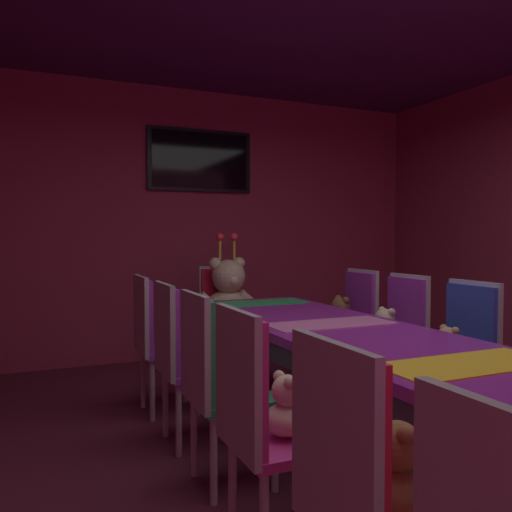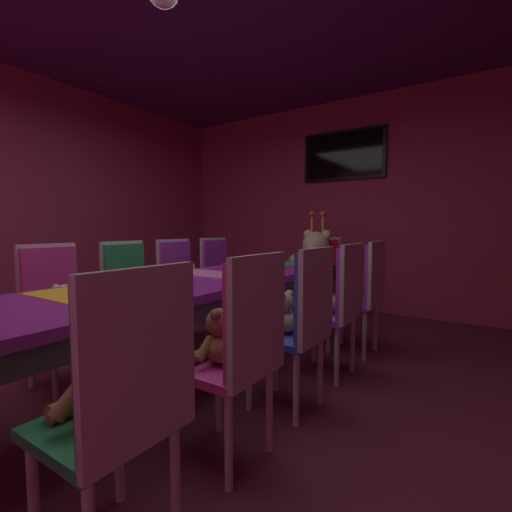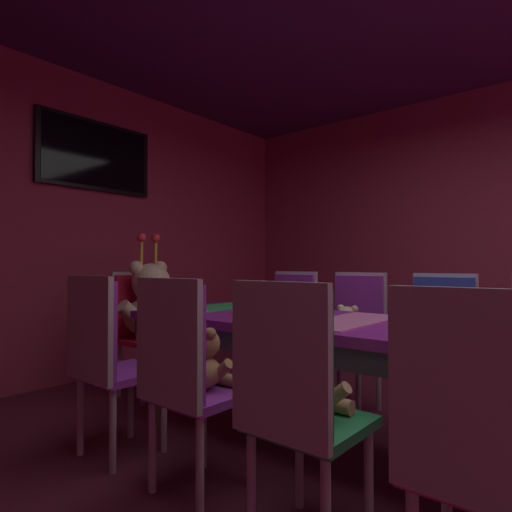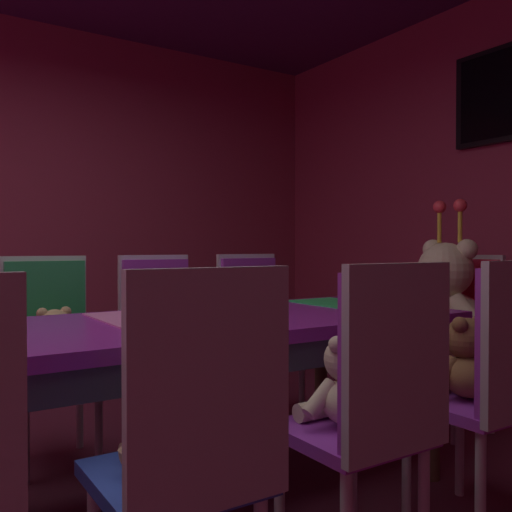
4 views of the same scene
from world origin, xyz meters
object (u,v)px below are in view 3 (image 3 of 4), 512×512
(banquet_table, at_px, (455,349))
(chair_right_4, at_px, (356,325))
(chair_left_5, at_px, (103,348))
(king_teddy_bear, at_px, (152,305))
(chair_right_3, at_px, (441,333))
(chair_left_4, at_px, (182,365))
(throne_chair, at_px, (139,319))
(teddy_left_4, at_px, (205,362))
(chair_left_2, at_px, (477,433))
(teddy_left_3, at_px, (313,385))
(teddy_left_2, at_px, (489,428))
(wall_tv, at_px, (96,156))
(teddy_right_5, at_px, (280,321))
(chair_right_5, at_px, (291,319))
(teddy_right_3, at_px, (434,341))
(chair_left_3, at_px, (292,389))
(teddy_right_4, at_px, (346,329))

(banquet_table, distance_m, chair_right_4, 1.23)
(chair_left_5, relative_size, king_teddy_bear, 1.18)
(chair_left_5, bearing_deg, chair_right_3, -36.42)
(chair_left_4, distance_m, king_teddy_bear, 1.58)
(throne_chair, bearing_deg, teddy_left_4, -24.54)
(chair_left_2, relative_size, teddy_left_4, 3.16)
(banquet_table, height_order, chair_left_4, chair_left_4)
(banquet_table, height_order, teddy_left_3, same)
(teddy_left_2, distance_m, chair_right_3, 1.63)
(chair_right_4, relative_size, wall_tv, 0.89)
(teddy_left_2, bearing_deg, banquet_table, 21.88)
(banquet_table, height_order, king_teddy_bear, king_teddy_bear)
(teddy_right_5, bearing_deg, wall_tv, -66.79)
(throne_chair, bearing_deg, teddy_right_5, 36.69)
(chair_left_5, height_order, chair_right_5, same)
(teddy_right_3, bearing_deg, chair_right_5, -97.01)
(teddy_left_3, bearing_deg, teddy_right_5, 40.72)
(teddy_left_3, relative_size, teddy_left_4, 0.98)
(chair_left_3, relative_size, teddy_left_3, 3.24)
(chair_left_3, height_order, chair_left_4, same)
(banquet_table, height_order, chair_left_3, chair_left_3)
(chair_right_3, bearing_deg, teddy_left_4, -22.08)
(teddy_left_4, bearing_deg, chair_right_3, -22.08)
(chair_right_4, bearing_deg, chair_left_3, 19.44)
(teddy_left_4, bearing_deg, teddy_right_3, -24.12)
(teddy_left_3, distance_m, wall_tv, 3.21)
(chair_right_3, distance_m, throne_chair, 2.28)
(chair_right_5, height_order, king_teddy_bear, king_teddy_bear)
(king_teddy_bear, xyz_separation_m, wall_tv, (-0.00, 0.85, 1.32))
(chair_left_3, relative_size, teddy_right_5, 2.96)
(chair_right_3, xyz_separation_m, throne_chair, (-0.83, 2.12, 0.00))
(chair_left_3, xyz_separation_m, chair_left_4, (-0.01, 0.59, 0.00))
(teddy_left_3, distance_m, chair_right_3, 1.51)
(chair_right_3, bearing_deg, teddy_right_5, -83.33)
(teddy_left_4, bearing_deg, chair_left_3, -102.84)
(teddy_right_3, bearing_deg, chair_left_5, -38.87)
(chair_left_5, distance_m, throne_chair, 1.23)
(chair_right_4, relative_size, throne_chair, 1.00)
(chair_right_3, distance_m, wall_tv, 3.26)
(chair_left_2, distance_m, teddy_left_4, 1.21)
(teddy_left_4, bearing_deg, wall_tv, 72.53)
(chair_right_3, height_order, chair_right_5, same)
(chair_left_5, height_order, teddy_right_4, chair_left_5)
(throne_chair, distance_m, king_teddy_bear, 0.21)
(chair_left_2, xyz_separation_m, chair_right_3, (1.67, 0.59, 0.00))
(chair_left_5, height_order, king_teddy_bear, king_teddy_bear)
(chair_left_4, relative_size, chair_right_3, 1.00)
(chair_right_5, xyz_separation_m, teddy_right_5, (-0.15, 0.00, -0.00))
(chair_left_4, height_order, king_teddy_bear, king_teddy_bear)
(banquet_table, distance_m, throne_chair, 2.43)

